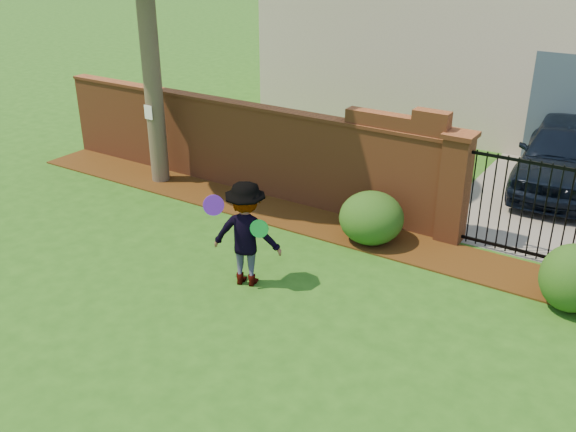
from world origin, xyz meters
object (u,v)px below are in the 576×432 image
Objects in this scene: man at (245,235)px; frisbee_purple at (214,205)px; frisbee_green at (259,229)px; car at (563,158)px.

man is 0.68m from frisbee_purple.
man is at bearing 173.14° from frisbee_green.
car is 7.45m from frisbee_purple.
man reaches higher than car.
man is (-3.10, -6.27, 0.10)m from car.
frisbee_purple reaches higher than car.
frisbee_purple reaches higher than frisbee_green.
car is 6.91m from frisbee_green.
frisbee_purple is (-0.28, -0.34, 0.52)m from man.
car is 15.48× the size of frisbee_green.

